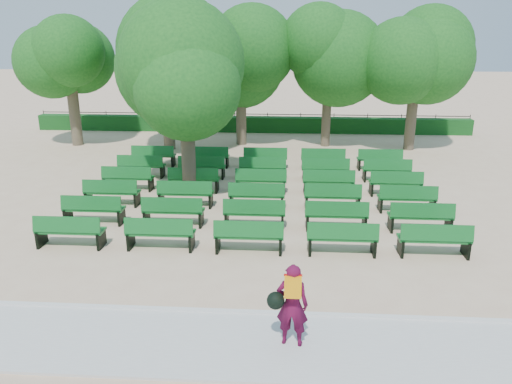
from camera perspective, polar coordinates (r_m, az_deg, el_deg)
ground at (r=16.97m, az=-4.22°, el=-2.39°), size 120.00×120.00×0.00m
paving at (r=10.47m, az=-9.95°, el=-16.57°), size 30.00×2.20×0.06m
curb at (r=11.39m, az=-8.60°, el=-13.23°), size 30.00×0.12×0.10m
hedge at (r=30.31m, az=-0.62°, el=7.75°), size 26.00×0.70×0.90m
fence at (r=30.79m, az=-0.56°, el=7.06°), size 26.00×0.10×1.02m
tree_line at (r=26.50m, az=-1.28°, el=5.22°), size 21.80×6.80×7.04m
bench_array at (r=18.18m, az=0.36°, el=-0.57°), size 1.94×0.64×1.22m
tree_among at (r=18.30m, az=-8.09°, el=12.28°), size 4.29×4.29×6.08m
person at (r=9.79m, az=4.01°, el=-12.63°), size 0.82×0.52×1.71m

